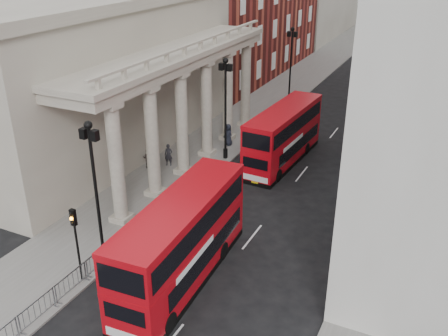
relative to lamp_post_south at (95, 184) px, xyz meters
The scene contains 15 objects.
ground 6.36m from the lamp_post_south, 81.47° to the right, with size 260.00×260.00×0.00m, color black.
sidewalk_west 26.56m from the lamp_post_south, 95.27° to the left, with size 6.00×140.00×0.12m, color slate.
sidewalk_east 29.97m from the lamp_post_south, 61.53° to the left, with size 3.00×140.00×0.12m, color slate.
kerb 26.45m from the lamp_post_south, 88.79° to the left, with size 0.20×140.00×0.14m, color slate.
portico_building 17.18m from the lamp_post_south, 125.27° to the left, with size 9.00×28.00×12.00m, color gray.
lamp_post_south is the anchor object (origin of this frame).
lamp_post_mid 16.00m from the lamp_post_south, 90.00° to the left, with size 1.05×0.44×8.32m.
lamp_post_north 32.00m from the lamp_post_south, 90.00° to the left, with size 1.05×0.44×8.32m.
traffic_light 2.71m from the lamp_post_south, 87.16° to the right, with size 0.28×0.33×4.30m.
crowd_barriers 4.60m from the lamp_post_south, 81.98° to the right, with size 0.50×18.75×1.10m.
bus_near 5.46m from the lamp_post_south, ahead, with size 3.17×11.09×4.74m.
bus_far 18.36m from the lamp_post_south, 75.98° to the left, with size 3.13×10.60×4.52m.
pedestrian_a 13.76m from the lamp_post_south, 105.25° to the left, with size 0.65×0.42×1.77m, color #222227.
pedestrian_b 13.15m from the lamp_post_south, 111.98° to the left, with size 0.79×0.62×1.63m, color black.
pedestrian_c 19.10m from the lamp_post_south, 93.09° to the left, with size 0.94×0.61×1.93m, color black.
Camera 1 is at (15.73, -14.26, 16.73)m, focal length 40.00 mm.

